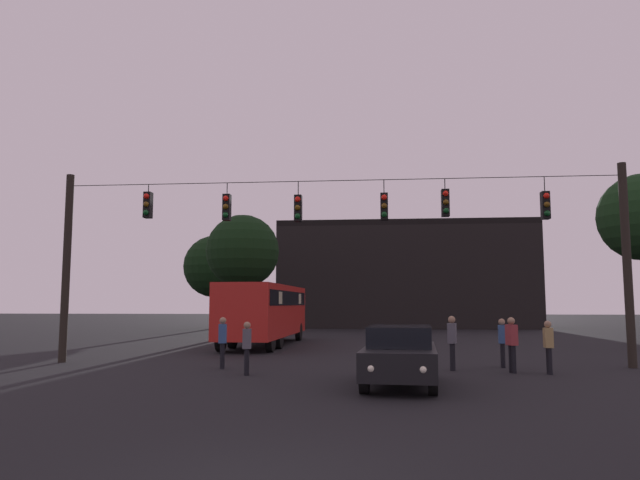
% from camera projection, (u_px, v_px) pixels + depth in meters
% --- Properties ---
extents(ground_plane, '(168.00, 168.00, 0.00)m').
position_uv_depth(ground_plane, '(349.00, 343.00, 31.00)').
color(ground_plane, black).
rests_on(ground_plane, ground).
extents(overhead_signal_span, '(19.92, 0.44, 6.86)m').
position_uv_depth(overhead_signal_span, '(336.00, 243.00, 20.58)').
color(overhead_signal_span, black).
rests_on(overhead_signal_span, ground).
extents(city_bus, '(2.74, 11.05, 3.00)m').
position_uv_depth(city_bus, '(266.00, 308.00, 29.81)').
color(city_bus, '#B21E19').
rests_on(city_bus, ground).
extents(car_near_right, '(2.12, 4.44, 1.52)m').
position_uv_depth(car_near_right, '(400.00, 355.00, 15.12)').
color(car_near_right, black).
rests_on(car_near_right, ground).
extents(pedestrian_crossing_left, '(0.30, 0.40, 1.66)m').
position_uv_depth(pedestrian_crossing_left, '(223.00, 340.00, 19.09)').
color(pedestrian_crossing_left, black).
rests_on(pedestrian_crossing_left, ground).
extents(pedestrian_crossing_center, '(0.29, 0.39, 1.60)m').
position_uv_depth(pedestrian_crossing_center, '(502.00, 340.00, 19.42)').
color(pedestrian_crossing_center, black).
rests_on(pedestrian_crossing_center, ground).
extents(pedestrian_crossing_right, '(0.27, 0.38, 1.59)m').
position_uv_depth(pedestrian_crossing_right, '(548.00, 344.00, 17.60)').
color(pedestrian_crossing_right, black).
rests_on(pedestrian_crossing_right, ground).
extents(pedestrian_near_bus, '(0.29, 0.39, 1.56)m').
position_uv_depth(pedestrian_near_bus, '(247.00, 345.00, 17.42)').
color(pedestrian_near_bus, black).
rests_on(pedestrian_near_bus, ground).
extents(pedestrian_trailing, '(0.33, 0.41, 1.71)m').
position_uv_depth(pedestrian_trailing, '(452.00, 339.00, 18.60)').
color(pedestrian_trailing, black).
rests_on(pedestrian_trailing, ground).
extents(pedestrian_far_side, '(0.33, 0.41, 1.68)m').
position_uv_depth(pedestrian_far_side, '(512.00, 341.00, 17.95)').
color(pedestrian_far_side, black).
rests_on(pedestrian_far_side, ground).
extents(corner_building, '(21.97, 10.38, 9.13)m').
position_uv_depth(corner_building, '(404.00, 276.00, 53.54)').
color(corner_building, black).
rests_on(corner_building, ground).
extents(tree_left_silhouette, '(5.00, 5.00, 8.17)m').
position_uv_depth(tree_left_silhouette, '(243.00, 251.00, 40.21)').
color(tree_left_silhouette, '#2D2116').
rests_on(tree_left_silhouette, ground).
extents(tree_behind_building, '(5.15, 5.15, 7.77)m').
position_uv_depth(tree_behind_building, '(215.00, 267.00, 49.26)').
color(tree_behind_building, '#2D2116').
rests_on(tree_behind_building, ground).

